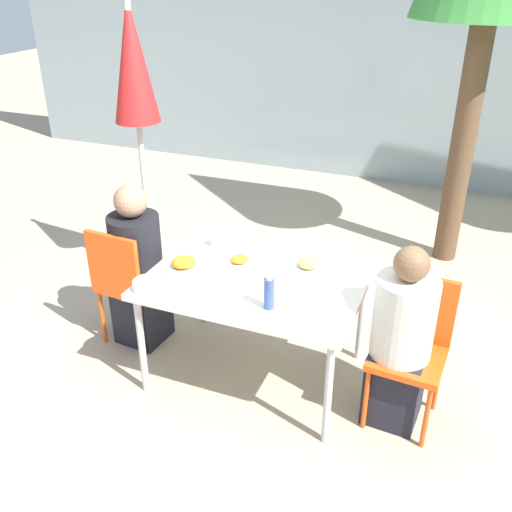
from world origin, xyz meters
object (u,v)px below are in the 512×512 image
person_right (400,343)px  person_left (138,270)px  chair_left (125,278)px  bottle (269,293)px  drinking_cup (216,240)px  closed_umbrella (134,79)px  chair_right (412,339)px  salad_bowl (148,285)px

person_right → person_left: bearing=-0.3°
chair_left → bottle: (1.15, -0.28, 0.30)m
bottle → person_right: bearing=17.1°
drinking_cup → person_right: bearing=-15.7°
closed_umbrella → drinking_cup: 1.34m
chair_right → person_right: person_right is taller
drinking_cup → closed_umbrella: bearing=149.9°
person_left → closed_umbrella: (-0.36, 0.72, 1.12)m
chair_right → closed_umbrella: 2.62m
chair_left → chair_right: 1.91m
chair_right → person_left: bearing=2.2°
person_right → salad_bowl: (-1.44, -0.29, 0.22)m
chair_left → chair_right: bearing=5.1°
bottle → salad_bowl: 0.73m
chair_left → person_left: bearing=58.0°
chair_right → person_right: size_ratio=0.78×
person_left → person_right: person_left is taller
person_left → person_right: (1.80, -0.14, -0.02)m
chair_left → chair_right: same height
bottle → salad_bowl: size_ratio=1.12×
bottle → chair_left: bearing=166.2°
chair_left → salad_bowl: bearing=-35.2°
closed_umbrella → salad_bowl: closed_umbrella is taller
chair_left → drinking_cup: chair_left is taller
chair_right → bottle: bearing=25.2°
chair_right → bottle: (-0.76, -0.29, 0.30)m
salad_bowl → person_left: bearing=130.4°
chair_right → drinking_cup: bearing=-8.0°
bottle → drinking_cup: bearing=135.8°
drinking_cup → salad_bowl: 0.67m
person_left → closed_umbrella: 1.38m
closed_umbrella → drinking_cup: (0.85, -0.49, -0.91)m
chair_right → person_right: bearing=58.0°
bottle → salad_bowl: bottle is taller
person_right → closed_umbrella: 2.59m
chair_right → closed_umbrella: bearing=-15.3°
person_left → bottle: 1.18m
chair_left → salad_bowl: chair_left is taller
chair_left → bottle: 1.22m
person_right → drinking_cup: person_right is taller
closed_umbrella → salad_bowl: size_ratio=12.34×
chair_left → person_right: person_right is taller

